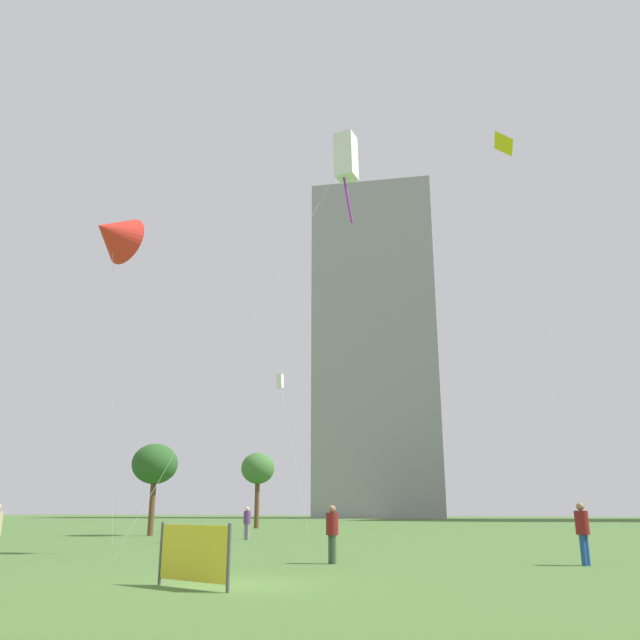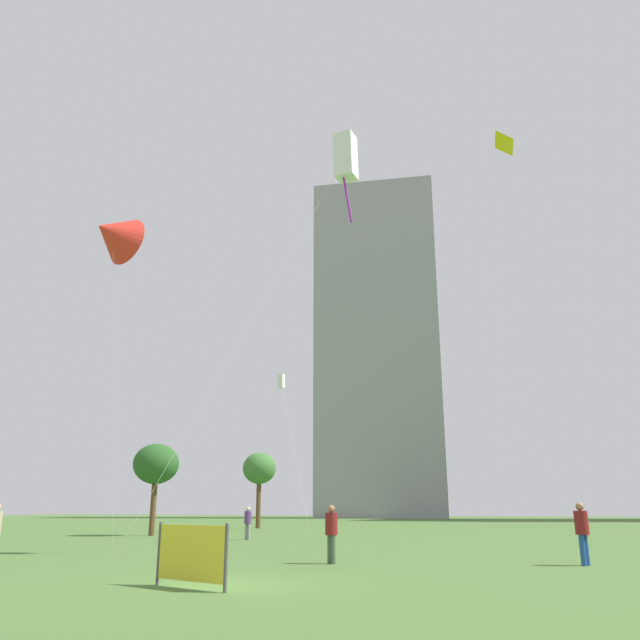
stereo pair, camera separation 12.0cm
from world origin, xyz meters
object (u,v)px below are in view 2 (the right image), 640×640
(person_standing_4, at_px, (248,521))
(park_tree_1, at_px, (259,469))
(person_standing_1, at_px, (582,529))
(park_tree_0, at_px, (156,465))
(kite_flying_3, at_px, (346,158))
(distant_highrise_0, at_px, (380,347))
(person_standing_2, at_px, (331,530))
(kite_flying_0, at_px, (281,382))
(event_banner, at_px, (191,553))
(kite_flying_1, at_px, (506,149))
(kite_flying_2, at_px, (113,234))

(person_standing_4, xyz_separation_m, park_tree_1, (-10.27, 19.44, 4.06))
(person_standing_1, xyz_separation_m, park_tree_0, (-26.58, 12.97, 3.38))
(kite_flying_3, distance_m, distant_highrise_0, 100.54)
(person_standing_2, relative_size, person_standing_4, 1.01)
(person_standing_4, height_order, park_tree_0, park_tree_0)
(kite_flying_0, xyz_separation_m, event_banner, (14.05, -31.08, -10.31))
(distant_highrise_0, distance_m, event_banner, 114.37)
(kite_flying_1, bearing_deg, person_standing_2, -108.17)
(person_standing_4, height_order, kite_flying_2, kite_flying_2)
(kite_flying_0, distance_m, event_banner, 35.64)
(person_standing_1, xyz_separation_m, person_standing_2, (-7.39, -2.51, -0.04))
(kite_flying_0, xyz_separation_m, park_tree_1, (-6.70, 8.83, -5.96))
(park_tree_1, height_order, distant_highrise_0, distant_highrise_0)
(person_standing_4, bearing_deg, park_tree_0, -9.40)
(kite_flying_2, distance_m, park_tree_1, 32.91)
(kite_flying_0, xyz_separation_m, park_tree_0, (-4.90, -8.25, -6.59))
(person_standing_1, bearing_deg, distant_highrise_0, 48.96)
(person_standing_2, height_order, kite_flying_2, kite_flying_2)
(event_banner, bearing_deg, kite_flying_1, 77.10)
(park_tree_0, relative_size, distant_highrise_0, 0.09)
(person_standing_4, distance_m, park_tree_1, 22.35)
(kite_flying_2, bearing_deg, distant_highrise_0, 101.28)
(kite_flying_1, xyz_separation_m, distant_highrise_0, (-36.23, 83.48, 10.48))
(person_standing_2, distance_m, park_tree_0, 24.89)
(kite_flying_1, height_order, park_tree_1, kite_flying_1)
(kite_flying_2, bearing_deg, kite_flying_0, 95.23)
(park_tree_0, height_order, park_tree_1, park_tree_1)
(person_standing_4, relative_size, park_tree_1, 0.27)
(kite_flying_0, relative_size, event_banner, 5.17)
(person_standing_1, xyz_separation_m, distant_highrise_0, (-38.82, 95.59, 31.03))
(park_tree_0, bearing_deg, kite_flying_1, -2.04)
(person_standing_1, relative_size, distant_highrise_0, 0.03)
(park_tree_0, bearing_deg, kite_flying_0, 59.28)
(kite_flying_2, relative_size, kite_flying_3, 0.89)
(kite_flying_3, distance_m, event_banner, 19.25)
(kite_flying_2, bearing_deg, person_standing_2, -10.15)
(park_tree_1, bearing_deg, kite_flying_3, -55.07)
(park_tree_0, bearing_deg, person_standing_1, -26.01)
(kite_flying_2, xyz_separation_m, kite_flying_3, (11.53, 1.42, 2.14))
(event_banner, bearing_deg, person_standing_4, 117.13)
(kite_flying_2, relative_size, park_tree_0, 2.71)
(person_standing_4, distance_m, park_tree_0, 9.43)
(park_tree_0, xyz_separation_m, event_banner, (18.95, -22.83, -3.73))
(person_standing_4, height_order, event_banner, person_standing_4)
(person_standing_1, distance_m, kite_flying_3, 17.52)
(person_standing_4, relative_size, distant_highrise_0, 0.03)
(person_standing_4, height_order, kite_flying_1, kite_flying_1)
(kite_flying_1, xyz_separation_m, kite_flying_3, (-5.58, -11.00, -5.10))
(kite_flying_3, bearing_deg, person_standing_2, -77.75)
(distant_highrise_0, bearing_deg, kite_flying_1, -79.59)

